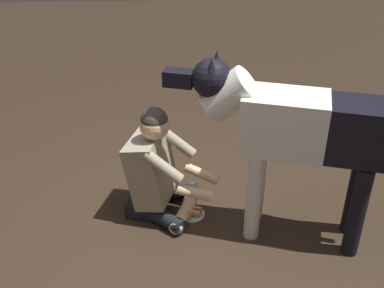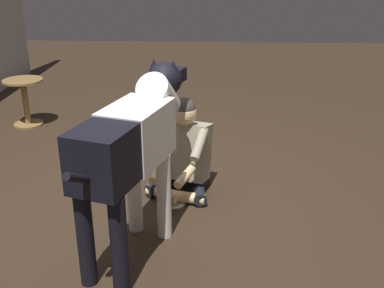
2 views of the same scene
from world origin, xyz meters
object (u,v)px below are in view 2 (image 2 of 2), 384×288
(round_side_table, at_px, (25,98))
(large_dog, at_px, (133,142))
(hot_dog_on_plate, at_px, (174,201))
(person_sitting_on_floor, at_px, (184,154))

(round_side_table, bearing_deg, large_dog, -144.97)
(hot_dog_on_plate, bearing_deg, round_side_table, 46.30)
(person_sitting_on_floor, relative_size, round_side_table, 1.49)
(large_dog, bearing_deg, person_sitting_on_floor, -17.42)
(person_sitting_on_floor, relative_size, large_dog, 0.55)
(large_dog, distance_m, round_side_table, 3.11)
(large_dog, height_order, hot_dog_on_plate, large_dog)
(hot_dog_on_plate, distance_m, round_side_table, 2.74)
(round_side_table, bearing_deg, person_sitting_on_floor, -128.70)
(large_dog, distance_m, hot_dog_on_plate, 1.04)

